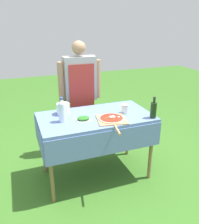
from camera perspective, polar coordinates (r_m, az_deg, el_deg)
ground_plane at (r=3.17m, az=-0.88°, el=-14.66°), size 12.00×12.00×0.00m
prep_table at (r=2.80m, az=-0.96°, el=-2.71°), size 1.33×0.74×0.81m
person_cook at (r=3.33m, az=-4.68°, el=5.41°), size 0.60×0.20×1.61m
pizza_on_peel at (r=2.64m, az=2.96°, el=-1.73°), size 0.37×0.56×0.05m
oil_bottle at (r=2.75m, az=12.85°, el=0.56°), size 0.07×0.07×0.25m
water_bottle at (r=2.59m, az=-9.00°, el=0.40°), size 0.08×0.08×0.28m
herb_container at (r=2.65m, az=-3.88°, el=-1.55°), size 0.18×0.15×0.04m
mixing_tub at (r=2.83m, az=-8.76°, el=0.79°), size 0.15×0.15×0.13m
sauce_jar at (r=2.84m, az=6.12°, el=0.63°), size 0.08×0.08×0.11m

